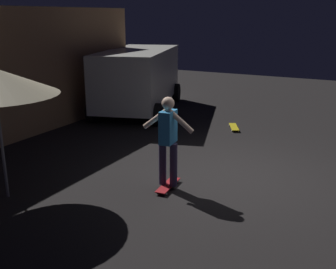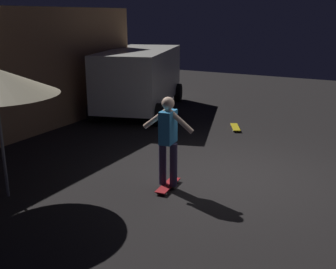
{
  "view_description": "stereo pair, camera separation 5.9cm",
  "coord_description": "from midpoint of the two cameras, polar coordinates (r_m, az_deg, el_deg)",
  "views": [
    {
      "loc": [
        -7.33,
        -2.33,
        3.13
      ],
      "look_at": [
        -1.16,
        0.95,
        1.05
      ],
      "focal_mm": 43.22,
      "sensor_mm": 36.0,
      "label": 1
    },
    {
      "loc": [
        -7.3,
        -2.38,
        3.13
      ],
      "look_at": [
        -1.16,
        0.95,
        1.05
      ],
      "focal_mm": 43.22,
      "sensor_mm": 36.0,
      "label": 2
    }
  ],
  "objects": [
    {
      "name": "skateboard_spare",
      "position": [
        11.64,
        9.61,
        1.02
      ],
      "size": [
        0.79,
        0.53,
        0.07
      ],
      "color": "gold",
      "rests_on": "ground_plane"
    },
    {
      "name": "skateboard_ridden",
      "position": [
        7.63,
        0.22,
        -7.18
      ],
      "size": [
        0.8,
        0.28,
        0.07
      ],
      "color": "#AD1E23",
      "rests_on": "ground_plane"
    },
    {
      "name": "parked_van",
      "position": [
        13.55,
        -3.83,
        8.19
      ],
      "size": [
        4.96,
        3.35,
        2.03
      ],
      "color": "silver",
      "rests_on": "ground_plane"
    },
    {
      "name": "skater",
      "position": [
        7.29,
        0.23,
        -0.1
      ],
      "size": [
        0.4,
        0.99,
        1.67
      ],
      "color": "#382D4C",
      "rests_on": "skateboard_ridden"
    },
    {
      "name": "ground_plane",
      "position": [
        8.3,
        9.93,
        -5.84
      ],
      "size": [
        28.0,
        28.0,
        0.0
      ],
      "primitive_type": "plane",
      "color": "black"
    }
  ]
}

